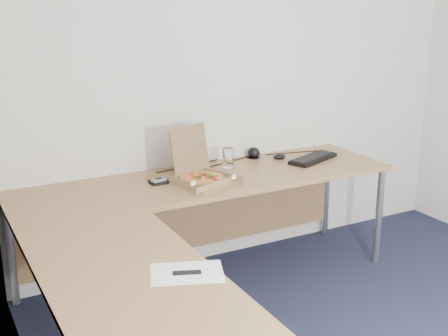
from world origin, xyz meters
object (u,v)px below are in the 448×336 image
keyboard (313,159)px  drinking_glass (228,158)px  wallet (159,182)px  desk (191,211)px  pizza_box (201,176)px

keyboard → drinking_glass: bearing=146.6°
drinking_glass → wallet: (-0.55, -0.11, -0.06)m
desk → pizza_box: 0.46m
desk → drinking_glass: size_ratio=18.56×
desk → pizza_box: pizza_box is taller
desk → drinking_glass: bearing=46.4°
desk → drinking_glass: (0.55, 0.58, 0.10)m
pizza_box → wallet: size_ratio=3.44×
drinking_glass → wallet: size_ratio=1.25×
keyboard → wallet: (-1.16, 0.03, -0.00)m
wallet → desk: bearing=-92.2°
keyboard → desk: bearing=180.0°
drinking_glass → keyboard: bearing=-12.5°
desk → wallet: 0.47m
desk → pizza_box: size_ratio=6.75×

